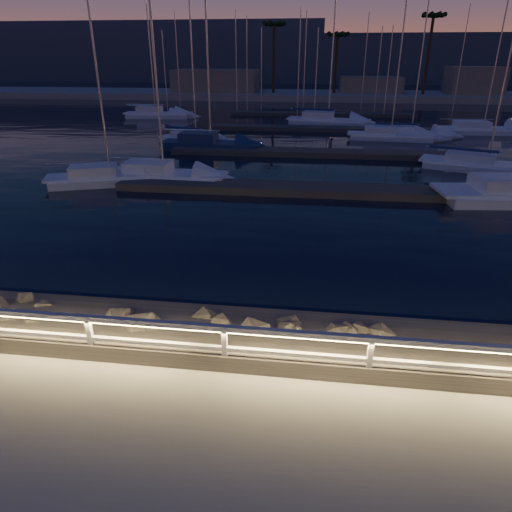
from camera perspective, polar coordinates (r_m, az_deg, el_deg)
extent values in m
plane|color=#A5A195|center=(10.00, 7.84, -14.58)|extent=(400.00, 400.00, 0.00)
cube|color=#A5A195|center=(8.26, 7.67, -25.92)|extent=(240.00, 5.00, 0.20)
cube|color=#666057|center=(11.39, 7.80, -11.09)|extent=(240.00, 3.45, 1.29)
plane|color=black|center=(88.12, 8.18, 19.22)|extent=(320.00, 320.00, 0.00)
plane|color=black|center=(10.79, 7.46, -19.58)|extent=(400.00, 400.00, 0.00)
cube|color=silver|center=(10.78, -20.00, -9.58)|extent=(0.11, 0.11, 1.00)
cube|color=silver|center=(9.85, -3.93, -11.45)|extent=(0.11, 0.11, 1.00)
cube|color=silver|center=(9.78, 14.00, -12.48)|extent=(0.11, 0.11, 1.00)
cube|color=silver|center=(9.42, 8.18, -9.80)|extent=(44.00, 0.12, 0.12)
cube|color=silver|center=(9.70, 8.00, -12.26)|extent=(44.00, 0.09, 0.09)
cube|color=#FFDD72|center=(9.45, 8.15, -10.27)|extent=(44.00, 0.04, 0.03)
sphere|color=#666057|center=(11.69, -12.88, -9.64)|extent=(0.80, 0.80, 0.80)
sphere|color=#666057|center=(12.03, 1.51, -9.11)|extent=(0.95, 0.95, 0.95)
sphere|color=#666057|center=(11.88, 11.75, -9.94)|extent=(0.91, 0.91, 0.91)
sphere|color=#666057|center=(12.10, -25.86, -9.48)|extent=(0.84, 0.84, 0.84)
sphere|color=#666057|center=(11.28, 4.41, -10.71)|extent=(0.77, 0.77, 0.77)
sphere|color=#666057|center=(12.06, -3.75, -8.92)|extent=(0.78, 0.78, 0.78)
cube|color=#514B43|center=(24.75, 8.04, 8.20)|extent=(22.00, 2.00, 0.40)
cube|color=#514B43|center=(34.49, 8.10, 12.62)|extent=(22.00, 2.00, 0.40)
cube|color=#514B43|center=(46.33, 8.13, 15.46)|extent=(22.00, 2.00, 0.40)
cube|color=#514B43|center=(58.23, 8.16, 17.14)|extent=(22.00, 2.00, 0.40)
cube|color=#A5A195|center=(82.11, 8.19, 19.17)|extent=(160.00, 14.00, 1.20)
cube|color=gray|center=(83.87, -4.97, 20.78)|extent=(14.00, 8.00, 4.00)
cube|color=gray|center=(83.42, 14.10, 19.84)|extent=(10.00, 6.00, 3.00)
cube|color=gray|center=(85.48, 25.53, 18.97)|extent=(8.00, 7.00, 4.60)
cylinder|color=#473321|center=(80.23, 2.23, 23.46)|extent=(0.44, 0.44, 10.50)
cylinder|color=#473321|center=(80.90, 9.95, 22.62)|extent=(0.44, 0.44, 9.00)
cylinder|color=#473321|center=(81.50, 20.72, 22.45)|extent=(0.44, 0.44, 11.50)
cube|color=#3A465A|center=(137.88, 8.33, 22.72)|extent=(220.00, 30.00, 14.00)
cube|color=#3A465A|center=(159.46, -15.71, 22.99)|extent=(120.00, 25.00, 18.00)
cube|color=navy|center=(36.60, -5.63, 13.30)|extent=(7.24, 2.66, 0.61)
cube|color=navy|center=(36.53, -5.66, 13.90)|extent=(7.82, 2.33, 0.17)
cube|color=navy|center=(36.74, -7.23, 14.50)|extent=(2.85, 1.90, 0.72)
cylinder|color=#A7A7AB|center=(35.99, -6.10, 23.85)|extent=(0.13, 0.13, 12.41)
cylinder|color=#A7A7AB|center=(36.80, -8.04, 15.34)|extent=(4.47, 0.26, 0.09)
cube|color=white|center=(27.54, -11.38, 9.45)|extent=(6.80, 2.52, 0.52)
cube|color=white|center=(27.46, -11.43, 10.13)|extent=(7.35, 2.21, 0.14)
cube|color=white|center=(27.73, -13.32, 10.80)|extent=(2.68, 1.79, 0.62)
cylinder|color=#A7A7AB|center=(26.73, -12.53, 22.54)|extent=(0.11, 0.11, 11.66)
cylinder|color=#A7A7AB|center=(27.82, -14.32, 11.75)|extent=(4.20, 0.25, 0.08)
cube|color=white|center=(26.17, 29.19, 7.98)|extent=(3.63, 2.56, 0.75)
cylinder|color=#A7A7AB|center=(25.77, 28.24, 9.29)|extent=(5.45, 0.71, 0.09)
cube|color=white|center=(39.06, -7.45, 13.89)|extent=(6.21, 3.57, 0.50)
cube|color=white|center=(39.01, -7.47, 14.35)|extent=(6.60, 3.42, 0.14)
cube|color=white|center=(39.39, -8.55, 14.85)|extent=(2.62, 2.07, 0.59)
cylinder|color=#A7A7AB|center=(38.51, -7.91, 22.00)|extent=(0.11, 0.11, 10.23)
cylinder|color=#A7A7AB|center=(39.54, -9.11, 15.51)|extent=(3.55, 1.12, 0.07)
cube|color=white|center=(27.82, -17.65, 8.95)|extent=(6.84, 4.28, 0.51)
cube|color=white|center=(27.75, -17.73, 9.59)|extent=(7.24, 4.17, 0.14)
cube|color=white|center=(27.77, -19.69, 10.03)|extent=(2.93, 2.40, 0.60)
cylinder|color=#A7A7AB|center=(27.03, -19.34, 21.41)|extent=(0.11, 0.11, 11.28)
cylinder|color=#A7A7AB|center=(27.73, -20.76, 10.85)|extent=(3.83, 1.48, 0.07)
cube|color=white|center=(42.63, 16.46, 13.97)|extent=(7.02, 2.89, 0.49)
cube|color=white|center=(42.58, 16.51, 14.38)|extent=(7.56, 2.61, 0.13)
cube|color=white|center=(42.49, 15.25, 14.93)|extent=(2.81, 1.95, 0.58)
cylinder|color=#A7A7AB|center=(42.11, 17.53, 22.46)|extent=(0.11, 0.11, 11.88)
cylinder|color=#A7A7AB|center=(42.41, 14.65, 15.59)|extent=(4.26, 0.46, 0.07)
cube|color=white|center=(32.95, 26.86, 9.72)|extent=(7.87, 4.99, 0.50)
cube|color=white|center=(32.89, 26.96, 10.25)|extent=(8.32, 4.86, 0.14)
cube|color=white|center=(32.87, 25.25, 11.13)|extent=(3.38, 2.78, 0.59)
cylinder|color=#A7A7AB|center=(32.28, 29.26, 21.58)|extent=(0.11, 0.11, 12.98)
cylinder|color=#A7A7AB|center=(32.82, 24.48, 12.06)|extent=(4.39, 1.73, 0.07)
cube|color=white|center=(57.29, -12.40, 16.68)|extent=(6.49, 2.26, 0.55)
cube|color=white|center=(57.25, -12.43, 17.03)|extent=(7.02, 1.95, 0.15)
cube|color=white|center=(57.53, -13.34, 17.33)|extent=(2.54, 1.66, 0.65)
cylinder|color=#A7A7AB|center=(56.91, -12.98, 22.72)|extent=(0.12, 0.12, 11.21)
cylinder|color=#A7A7AB|center=(57.65, -13.83, 17.80)|extent=(4.03, 0.15, 0.08)
cube|color=white|center=(44.21, 18.77, 14.02)|extent=(6.59, 2.30, 0.47)
cube|color=white|center=(44.17, 18.82, 14.40)|extent=(7.13, 1.98, 0.13)
cube|color=white|center=(43.95, 17.68, 14.90)|extent=(2.58, 1.68, 0.56)
cylinder|color=#A7A7AB|center=(43.72, 19.89, 21.84)|extent=(0.10, 0.10, 11.37)
cylinder|color=#A7A7AB|center=(43.81, 17.15, 15.50)|extent=(4.09, 0.14, 0.07)
cube|color=white|center=(49.16, 26.44, 13.72)|extent=(7.87, 2.88, 0.52)
cube|color=white|center=(49.12, 26.51, 14.09)|extent=(8.51, 2.52, 0.14)
cube|color=white|center=(48.71, 25.36, 14.63)|extent=(3.10, 2.06, 0.62)
cylinder|color=#A7A7AB|center=(48.71, 28.08, 21.97)|extent=(0.11, 0.11, 13.51)
cylinder|color=#A7A7AB|center=(48.48, 24.84, 15.26)|extent=(4.86, 0.26, 0.08)
cube|color=white|center=(57.09, -12.09, 16.69)|extent=(7.37, 2.87, 0.61)
cube|color=white|center=(57.04, -12.13, 17.07)|extent=(7.95, 2.54, 0.17)
cube|color=white|center=(57.28, -13.17, 17.41)|extent=(2.92, 1.98, 0.73)
cylinder|color=#A7A7AB|center=(56.70, -12.72, 23.48)|extent=(0.13, 0.13, 12.55)
cylinder|color=#A7A7AB|center=(57.37, -13.73, 17.93)|extent=(4.52, 0.38, 0.09)
cube|color=white|center=(50.75, 9.00, 16.07)|extent=(8.33, 4.19, 0.62)
cube|color=white|center=(50.70, 9.03, 16.51)|extent=(8.90, 3.93, 0.17)
cube|color=white|center=(50.86, 7.78, 17.05)|extent=(3.43, 2.57, 0.73)
cylinder|color=#A7A7AB|center=(50.32, 9.58, 24.46)|extent=(0.14, 0.14, 13.83)
cylinder|color=#A7A7AB|center=(50.91, 7.18, 17.73)|extent=(4.90, 1.08, 0.09)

